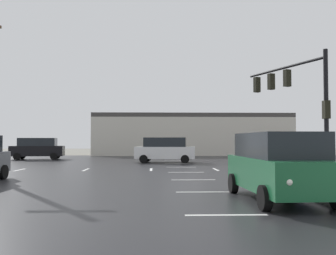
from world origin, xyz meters
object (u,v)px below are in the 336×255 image
object	(u,v)px
suv_white	(165,149)
sedan_red	(302,153)
traffic_signal_mast	(297,92)
suv_black	(38,148)
suv_navy	(303,153)
suv_green	(278,165)
fire_hydrant	(328,171)

from	to	relation	value
suv_white	sedan_red	world-z (taller)	suv_white
sedan_red	traffic_signal_mast	bearing A→B (deg)	66.79
suv_black	sedan_red	size ratio (longest dim) A/B	1.10
suv_navy	suv_black	distance (m)	24.30
suv_black	suv_white	world-z (taller)	same
suv_green	suv_white	xyz separation A→B (m)	(-2.95, 19.09, 0.00)
suv_navy	suv_black	size ratio (longest dim) A/B	1.00
suv_black	suv_white	bearing A→B (deg)	-30.89
suv_white	sedan_red	xyz separation A→B (m)	(10.70, -1.46, -0.24)
traffic_signal_mast	suv_white	distance (m)	12.84
traffic_signal_mast	suv_white	bearing A→B (deg)	12.24
traffic_signal_mast	suv_green	world-z (taller)	traffic_signal_mast
sedan_red	suv_black	bearing A→B (deg)	-16.92
suv_white	suv_black	bearing A→B (deg)	-17.81
traffic_signal_mast	suv_green	xyz separation A→B (m)	(-3.98, -8.81, -3.36)
suv_black	suv_navy	bearing A→B (deg)	-41.69
suv_green	suv_navy	bearing A→B (deg)	152.59
fire_hydrant	suv_white	bearing A→B (deg)	112.81
suv_green	suv_black	distance (m)	28.70
traffic_signal_mast	fire_hydrant	distance (m)	6.22
sedan_red	fire_hydrant	bearing A→B (deg)	72.20
suv_green	sedan_red	distance (m)	19.25
fire_hydrant	suv_navy	xyz separation A→B (m)	(1.55, 6.50, 0.55)
fire_hydrant	suv_white	size ratio (longest dim) A/B	0.16
traffic_signal_mast	suv_black	world-z (taller)	traffic_signal_mast
suv_green	suv_black	size ratio (longest dim) A/B	0.98
sedan_red	suv_green	bearing A→B (deg)	66.22
fire_hydrant	suv_green	xyz separation A→B (m)	(-3.39, -4.01, 0.55)
suv_navy	suv_green	world-z (taller)	same
traffic_signal_mast	fire_hydrant	size ratio (longest dim) A/B	7.84
traffic_signal_mast	fire_hydrant	xyz separation A→B (m)	(-0.59, -4.80, -3.92)
traffic_signal_mast	sedan_red	bearing A→B (deg)	-44.96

